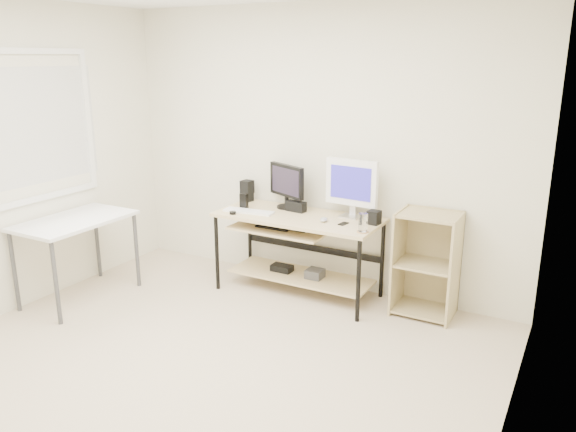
{
  "coord_description": "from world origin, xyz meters",
  "views": [
    {
      "loc": [
        2.27,
        -2.65,
        2.13
      ],
      "look_at": [
        0.09,
        1.3,
        0.85
      ],
      "focal_mm": 35.0,
      "sensor_mm": 36.0,
      "label": 1
    }
  ],
  "objects_px": {
    "black_monitor": "(287,183)",
    "audio_controller": "(244,201)",
    "side_table": "(75,228)",
    "white_imac": "(352,184)",
    "shelf_unit": "(427,263)",
    "desk": "(296,237)"
  },
  "relations": [
    {
      "from": "side_table",
      "to": "audio_controller",
      "type": "distance_m",
      "value": 1.52
    },
    {
      "from": "desk",
      "to": "shelf_unit",
      "type": "relative_size",
      "value": 1.67
    },
    {
      "from": "shelf_unit",
      "to": "black_monitor",
      "type": "height_order",
      "value": "black_monitor"
    },
    {
      "from": "black_monitor",
      "to": "white_imac",
      "type": "relative_size",
      "value": 0.83
    },
    {
      "from": "audio_controller",
      "to": "black_monitor",
      "type": "bearing_deg",
      "value": 32.18
    },
    {
      "from": "shelf_unit",
      "to": "black_monitor",
      "type": "xyz_separation_m",
      "value": [
        -1.37,
        0.02,
        0.53
      ]
    },
    {
      "from": "side_table",
      "to": "audio_controller",
      "type": "relative_size",
      "value": 6.9
    },
    {
      "from": "side_table",
      "to": "white_imac",
      "type": "height_order",
      "value": "white_imac"
    },
    {
      "from": "white_imac",
      "to": "audio_controller",
      "type": "xyz_separation_m",
      "value": [
        -1.0,
        -0.21,
        -0.23
      ]
    },
    {
      "from": "desk",
      "to": "black_monitor",
      "type": "xyz_separation_m",
      "value": [
        -0.2,
        0.18,
        0.45
      ]
    },
    {
      "from": "side_table",
      "to": "black_monitor",
      "type": "distance_m",
      "value": 1.94
    },
    {
      "from": "desk",
      "to": "shelf_unit",
      "type": "xyz_separation_m",
      "value": [
        1.18,
        0.16,
        -0.09
      ]
    },
    {
      "from": "shelf_unit",
      "to": "white_imac",
      "type": "distance_m",
      "value": 0.93
    },
    {
      "from": "black_monitor",
      "to": "shelf_unit",
      "type": "bearing_deg",
      "value": 22.37
    },
    {
      "from": "side_table",
      "to": "black_monitor",
      "type": "relative_size",
      "value": 2.31
    },
    {
      "from": "black_monitor",
      "to": "white_imac",
      "type": "height_order",
      "value": "white_imac"
    },
    {
      "from": "black_monitor",
      "to": "white_imac",
      "type": "xyz_separation_m",
      "value": [
        0.66,
        -0.01,
        0.06
      ]
    },
    {
      "from": "desk",
      "to": "side_table",
      "type": "distance_m",
      "value": 1.97
    },
    {
      "from": "white_imac",
      "to": "audio_controller",
      "type": "bearing_deg",
      "value": -163.96
    },
    {
      "from": "black_monitor",
      "to": "audio_controller",
      "type": "xyz_separation_m",
      "value": [
        -0.34,
        -0.21,
        -0.16
      ]
    },
    {
      "from": "black_monitor",
      "to": "audio_controller",
      "type": "height_order",
      "value": "black_monitor"
    },
    {
      "from": "white_imac",
      "to": "side_table",
      "type": "bearing_deg",
      "value": -145.52
    }
  ]
}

